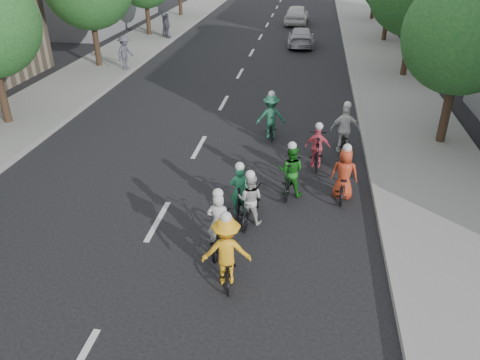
% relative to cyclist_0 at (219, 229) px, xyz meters
% --- Properties ---
extents(ground, '(120.00, 120.00, 0.00)m').
position_rel_cyclist_0_xyz_m(ground, '(-1.92, 0.94, -0.56)').
color(ground, black).
rests_on(ground, ground).
extents(sidewalk_left, '(4.00, 80.00, 0.15)m').
position_rel_cyclist_0_xyz_m(sidewalk_left, '(-9.92, 10.94, -0.49)').
color(sidewalk_left, gray).
rests_on(sidewalk_left, ground).
extents(curb_left, '(0.18, 80.00, 0.18)m').
position_rel_cyclist_0_xyz_m(curb_left, '(-7.97, 10.94, -0.47)').
color(curb_left, '#999993').
rests_on(curb_left, ground).
extents(sidewalk_right, '(4.00, 80.00, 0.15)m').
position_rel_cyclist_0_xyz_m(sidewalk_right, '(6.08, 10.94, -0.49)').
color(sidewalk_right, gray).
rests_on(sidewalk_right, ground).
extents(curb_right, '(0.18, 80.00, 0.18)m').
position_rel_cyclist_0_xyz_m(curb_right, '(4.13, 10.94, -0.47)').
color(curb_right, '#999993').
rests_on(curb_right, ground).
extents(tree_r_0, '(4.00, 4.00, 5.97)m').
position_rel_cyclist_0_xyz_m(tree_r_0, '(6.88, 7.54, 3.40)').
color(tree_r_0, black).
rests_on(tree_r_0, ground).
extents(cyclist_0, '(0.62, 1.74, 1.75)m').
position_rel_cyclist_0_xyz_m(cyclist_0, '(0.00, 0.00, 0.00)').
color(cyclist_0, black).
rests_on(cyclist_0, ground).
extents(cyclist_1, '(0.83, 1.90, 1.73)m').
position_rel_cyclist_0_xyz_m(cyclist_1, '(1.58, 3.03, 0.10)').
color(cyclist_1, black).
rests_on(cyclist_1, ground).
extents(cyclist_2, '(1.20, 1.59, 1.86)m').
position_rel_cyclist_0_xyz_m(cyclist_2, '(0.40, -1.19, 0.14)').
color(cyclist_2, black).
rests_on(cyclist_2, ground).
extents(cyclist_3, '(0.84, 1.89, 1.59)m').
position_rel_cyclist_0_xyz_m(cyclist_3, '(2.35, 5.05, 0.05)').
color(cyclist_3, black).
rests_on(cyclist_3, ground).
extents(cyclist_4, '(0.83, 1.84, 1.74)m').
position_rel_cyclist_0_xyz_m(cyclist_4, '(3.13, 3.08, 0.04)').
color(cyclist_4, black).
rests_on(cyclist_4, ground).
extents(cyclist_5, '(0.53, 1.49, 1.60)m').
position_rel_cyclist_0_xyz_m(cyclist_5, '(0.25, 1.74, -0.01)').
color(cyclist_5, black).
rests_on(cyclist_5, ground).
extents(cyclist_6, '(0.83, 1.84, 1.57)m').
position_rel_cyclist_0_xyz_m(cyclist_6, '(0.59, 1.37, -0.00)').
color(cyclist_6, black).
rests_on(cyclist_6, ground).
extents(cyclist_7, '(1.20, 1.59, 1.87)m').
position_rel_cyclist_0_xyz_m(cyclist_7, '(0.59, 7.23, 0.17)').
color(cyclist_7, black).
rests_on(cyclist_7, ground).
extents(cyclist_8, '(1.07, 1.61, 1.89)m').
position_rel_cyclist_0_xyz_m(cyclist_8, '(3.28, 6.37, 0.10)').
color(cyclist_8, black).
rests_on(cyclist_8, ground).
extents(follow_car_lead, '(1.85, 4.28, 1.23)m').
position_rel_cyclist_0_xyz_m(follow_car_lead, '(1.13, 23.41, 0.05)').
color(follow_car_lead, '#B1B2B6').
rests_on(follow_car_lead, ground).
extents(follow_car_trail, '(1.97, 4.65, 1.57)m').
position_rel_cyclist_0_xyz_m(follow_car_trail, '(0.47, 31.68, 0.22)').
color(follow_car_trail, white).
rests_on(follow_car_trail, ground).
extents(spectator_0, '(0.97, 1.33, 1.84)m').
position_rel_cyclist_0_xyz_m(spectator_0, '(-8.22, 15.30, 0.51)').
color(spectator_0, '#50505E').
rests_on(spectator_0, sidewalk_left).
extents(spectator_1, '(0.44, 0.99, 1.67)m').
position_rel_cyclist_0_xyz_m(spectator_1, '(-8.38, 23.88, 0.42)').
color(spectator_1, '#545260').
rests_on(spectator_1, sidewalk_left).
extents(spectator_2, '(0.61, 0.86, 1.64)m').
position_rel_cyclist_0_xyz_m(spectator_2, '(-8.69, 24.45, 0.41)').
color(spectator_2, '#53515F').
rests_on(spectator_2, sidewalk_left).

